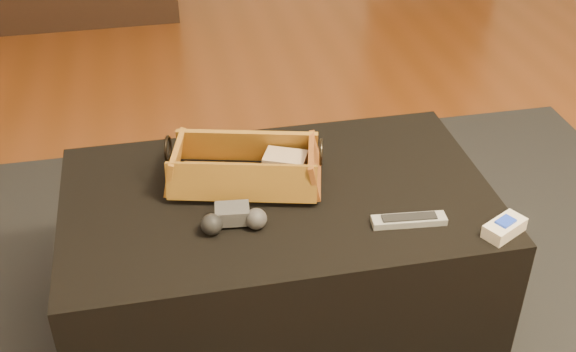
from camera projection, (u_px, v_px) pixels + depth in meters
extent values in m
cube|color=black|center=(283.00, 337.00, 1.88)|extent=(2.60, 2.00, 0.01)
cube|color=black|center=(279.00, 262.00, 1.80)|extent=(1.00, 0.60, 0.42)
cube|color=black|center=(237.00, 179.00, 1.69)|extent=(0.19, 0.07, 0.02)
cube|color=tan|center=(285.00, 164.00, 1.71)|extent=(0.12, 0.10, 0.05)
cube|color=brown|center=(245.00, 181.00, 1.71)|extent=(0.34, 0.22, 0.01)
cube|color=#996622|center=(248.00, 146.00, 1.75)|extent=(0.34, 0.11, 0.09)
cube|color=olive|center=(241.00, 183.00, 1.62)|extent=(0.34, 0.11, 0.09)
cube|color=#A65625|center=(315.00, 165.00, 1.68)|extent=(0.07, 0.17, 0.09)
cube|color=#B27528|center=(175.00, 162.00, 1.69)|extent=(0.07, 0.17, 0.09)
torus|color=black|center=(321.00, 152.00, 1.66)|extent=(0.02, 0.06, 0.06)
torus|color=black|center=(168.00, 149.00, 1.67)|extent=(0.02, 0.06, 0.06)
cube|color=#3B3C3F|center=(232.00, 214.00, 1.58)|extent=(0.08, 0.06, 0.04)
sphere|color=black|center=(212.00, 224.00, 1.55)|extent=(0.05, 0.05, 0.05)
sphere|color=#323235|center=(256.00, 219.00, 1.56)|extent=(0.05, 0.05, 0.05)
cube|color=#9FA2A6|center=(409.00, 220.00, 1.58)|extent=(0.17, 0.05, 0.02)
cube|color=black|center=(409.00, 217.00, 1.58)|extent=(0.12, 0.04, 0.00)
cube|color=silver|center=(504.00, 228.00, 1.55)|extent=(0.11, 0.09, 0.03)
cube|color=#1C3EF1|center=(506.00, 222.00, 1.54)|extent=(0.05, 0.04, 0.01)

